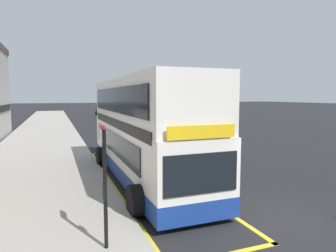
{
  "coord_description": "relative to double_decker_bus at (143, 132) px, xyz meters",
  "views": [
    {
      "loc": [
        -6.05,
        -6.44,
        3.66
      ],
      "look_at": [
        -1.07,
        6.51,
        2.26
      ],
      "focal_mm": 31.61,
      "sensor_mm": 36.0,
      "label": 1
    }
  ],
  "objects": [
    {
      "name": "ground_plane",
      "position": [
        2.46,
        25.98,
        -2.07
      ],
      "size": [
        260.0,
        260.0,
        0.0
      ],
      "primitive_type": "plane",
      "color": "black"
    },
    {
      "name": "pavement_near",
      "position": [
        -4.54,
        25.98,
        -2.0
      ],
      "size": [
        6.0,
        76.0,
        0.14
      ],
      "primitive_type": "cube",
      "color": "#A39E93",
      "rests_on": "ground"
    },
    {
      "name": "bus_stop_sign",
      "position": [
        -2.58,
        -5.74,
        -0.27
      ],
      "size": [
        0.09,
        0.51,
        2.85
      ],
      "color": "black",
      "rests_on": "pavement_near"
    },
    {
      "name": "parked_car_teal_across",
      "position": [
        5.18,
        47.22,
        -1.27
      ],
      "size": [
        2.09,
        4.2,
        1.62
      ],
      "rotation": [
        0.0,
        0.0,
        0.02
      ],
      "color": "#196066",
      "rests_on": "ground"
    },
    {
      "name": "parked_car_silver_distant",
      "position": [
        5.33,
        34.16,
        -1.27
      ],
      "size": [
        2.09,
        4.2,
        1.62
      ],
      "rotation": [
        0.0,
        0.0,
        0.03
      ],
      "color": "#B2B5BA",
      "rests_on": "ground"
    },
    {
      "name": "bus_bay_markings",
      "position": [
        -0.03,
        -0.14,
        -2.06
      ],
      "size": [
        3.02,
        13.65,
        0.01
      ],
      "color": "yellow",
      "rests_on": "ground"
    },
    {
      "name": "double_decker_bus",
      "position": [
        0.0,
        0.0,
        0.0
      ],
      "size": [
        3.22,
        11.21,
        4.4
      ],
      "color": "white",
      "rests_on": "ground"
    }
  ]
}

